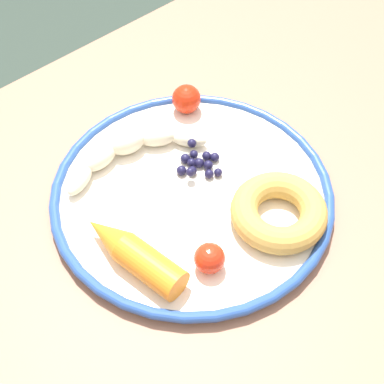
# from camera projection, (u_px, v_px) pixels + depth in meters

# --- Properties ---
(dining_table) EXTENTS (1.15, 0.72, 0.75)m
(dining_table) POSITION_uv_depth(u_px,v_px,m) (186.00, 286.00, 0.69)
(dining_table) COLOR #976751
(dining_table) RESTS_ON ground_plane
(plate) EXTENTS (0.33, 0.33, 0.02)m
(plate) POSITION_uv_depth(u_px,v_px,m) (192.00, 194.00, 0.65)
(plate) COLOR white
(plate) RESTS_ON dining_table
(banana) EXTENTS (0.18, 0.09, 0.03)m
(banana) POSITION_uv_depth(u_px,v_px,m) (130.00, 148.00, 0.67)
(banana) COLOR beige
(banana) RESTS_ON plate
(carrot_orange) EXTENTS (0.05, 0.13, 0.03)m
(carrot_orange) POSITION_uv_depth(u_px,v_px,m) (132.00, 253.00, 0.57)
(carrot_orange) COLOR orange
(carrot_orange) RESTS_ON plate
(donut) EXTENTS (0.15, 0.15, 0.03)m
(donut) POSITION_uv_depth(u_px,v_px,m) (279.00, 212.00, 0.61)
(donut) COLOR #C29646
(donut) RESTS_ON plate
(blueberry_pile) EXTENTS (0.05, 0.06, 0.02)m
(blueberry_pile) POSITION_uv_depth(u_px,v_px,m) (198.00, 163.00, 0.66)
(blueberry_pile) COLOR #191638
(blueberry_pile) RESTS_ON plate
(tomato_near) EXTENTS (0.03, 0.03, 0.03)m
(tomato_near) POSITION_uv_depth(u_px,v_px,m) (210.00, 258.00, 0.57)
(tomato_near) COLOR red
(tomato_near) RESTS_ON plate
(tomato_mid) EXTENTS (0.04, 0.04, 0.04)m
(tomato_mid) POSITION_uv_depth(u_px,v_px,m) (186.00, 99.00, 0.71)
(tomato_mid) COLOR red
(tomato_mid) RESTS_ON plate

